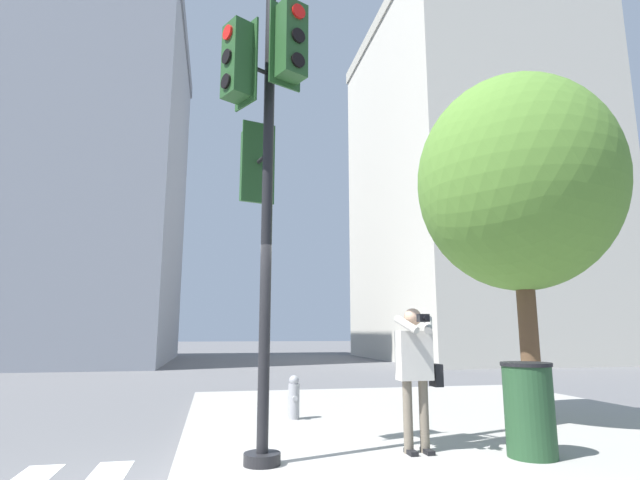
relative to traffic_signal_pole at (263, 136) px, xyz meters
name	(u,v)px	position (x,y,z in m)	size (l,w,h in m)	color
sidewalk_corner	(430,419)	(3.15, 2.77, -3.69)	(8.00, 8.00, 0.17)	#9E9B96
traffic_signal_pole	(263,136)	(0.00, 0.00, 0.00)	(0.97, 1.20, 5.60)	black
person_photographer	(416,365)	(1.88, 0.20, -2.63)	(0.58, 0.54, 1.65)	black
street_tree	(517,183)	(4.26, 1.46, 0.13)	(3.19, 3.19, 5.50)	brown
fire_hydrant	(294,397)	(0.82, 2.72, -3.27)	(0.18, 0.24, 0.68)	#99999E
trash_bin	(529,409)	(3.03, -0.25, -3.10)	(0.56, 0.56, 1.02)	#234728
building_left	(55,183)	(-9.04, 22.29, 5.55)	(12.82, 12.71, 18.64)	gray
building_right	(468,184)	(14.20, 21.02, 6.55)	(11.32, 13.96, 20.63)	beige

